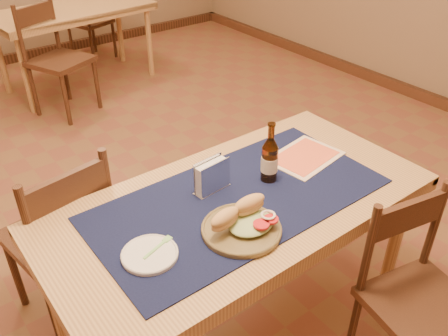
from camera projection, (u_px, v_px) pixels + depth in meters
main_table at (239, 215)px, 1.96m from camera, size 1.60×0.80×0.75m
placemat at (239, 199)px, 1.92m from camera, size 1.20×0.60×0.01m
baseboard at (153, 229)px, 2.83m from camera, size 6.00×7.00×0.10m
back_table at (72, 17)px, 4.42m from camera, size 1.50×0.84×0.75m
chair_main_far at (63, 236)px, 2.15m from camera, size 0.48×0.48×0.91m
chair_main_near at (418, 297)px, 1.88m from camera, size 0.47×0.47×0.87m
chair_back_near at (56, 57)px, 4.01m from camera, size 0.58×0.58×0.95m
chair_back_far at (92, 21)px, 5.13m from camera, size 0.49×0.49×0.83m
sandwich_plate at (243, 224)px, 1.73m from camera, size 0.30×0.30×0.11m
side_plate at (150, 254)px, 1.63m from camera, size 0.20×0.20×0.02m
fork at (160, 245)px, 1.66m from camera, size 0.14×0.06×0.00m
beer_bottle at (270, 159)px, 1.98m from camera, size 0.07×0.07×0.27m
napkin_holder at (212, 177)px, 1.93m from camera, size 0.16×0.07×0.14m
menu_card at (305, 157)px, 2.18m from camera, size 0.36×0.29×0.01m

